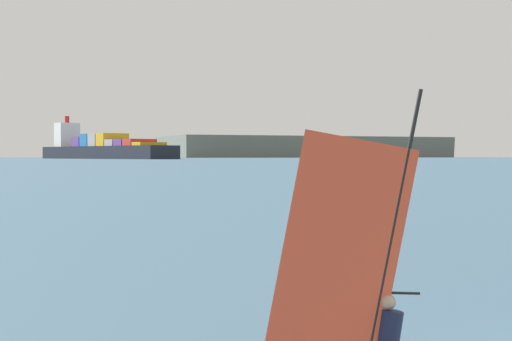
# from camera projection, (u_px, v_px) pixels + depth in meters

# --- Properties ---
(windsurfer) EXTENTS (3.17, 1.83, 4.28)m
(windsurfer) POSITION_uv_depth(u_px,v_px,m) (373.00, 309.00, 11.33)
(windsurfer) COLOR white
(windsurfer) RESTS_ON ground_plane
(cargo_ship) EXTENTS (91.02, 170.76, 37.50)m
(cargo_ship) POSITION_uv_depth(u_px,v_px,m) (103.00, 148.00, 642.77)
(cargo_ship) COLOR black
(cargo_ship) RESTS_ON ground_plane
(distant_headland) EXTENTS (732.49, 457.83, 25.96)m
(distant_headland) POSITION_uv_depth(u_px,v_px,m) (371.00, 148.00, 1197.79)
(distant_headland) COLOR #60665B
(distant_headland) RESTS_ON ground_plane
(channel_buoy) EXTENTS (1.23, 1.23, 1.77)m
(channel_buoy) POSITION_uv_depth(u_px,v_px,m) (338.00, 214.00, 33.14)
(channel_buoy) COLOR #19994C
(channel_buoy) RESTS_ON ground_plane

